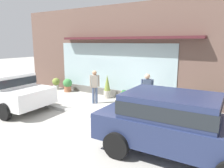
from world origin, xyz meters
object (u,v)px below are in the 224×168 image
at_px(pedestrian_passerby, 95,85).
at_px(potted_plant_window_center, 56,83).
at_px(fire_hydrant, 125,104).
at_px(potted_plant_by_entrance, 107,87).
at_px(parked_car_navy, 175,121).
at_px(pedestrian_with_handbag, 146,90).
at_px(potted_plant_doorstep, 207,102).
at_px(potted_plant_trailing_edge, 124,95).
at_px(potted_plant_corner_tall, 68,85).
at_px(parked_car_white, 4,88).

xyz_separation_m(pedestrian_passerby, potted_plant_window_center, (-3.84, 1.20, -0.51)).
bearing_deg(fire_hydrant, potted_plant_by_entrance, 140.25).
relative_size(parked_car_navy, potted_plant_window_center, 6.01).
bearing_deg(potted_plant_window_center, pedestrian_passerby, -17.43).
bearing_deg(pedestrian_with_handbag, fire_hydrant, 9.50).
bearing_deg(potted_plant_window_center, potted_plant_doorstep, -0.76).
relative_size(potted_plant_doorstep, potted_plant_trailing_edge, 1.72).
height_order(potted_plant_doorstep, potted_plant_corner_tall, potted_plant_doorstep).
relative_size(pedestrian_passerby, potted_plant_window_center, 2.26).
bearing_deg(potted_plant_doorstep, potted_plant_trailing_edge, 178.07).
xyz_separation_m(parked_car_white, potted_plant_by_entrance, (2.80, 3.79, -0.30)).
bearing_deg(potted_plant_trailing_edge, parked_car_navy, -47.06).
xyz_separation_m(pedestrian_with_handbag, potted_plant_by_entrance, (-2.62, 1.12, -0.35)).
height_order(fire_hydrant, potted_plant_window_center, fire_hydrant).
bearing_deg(pedestrian_with_handbag, potted_plant_trailing_edge, -61.01).
relative_size(potted_plant_doorstep, potted_plant_corner_tall, 1.17).
bearing_deg(fire_hydrant, pedestrian_passerby, 166.05).
height_order(parked_car_navy, potted_plant_corner_tall, parked_car_navy).
relative_size(pedestrian_passerby, potted_plant_doorstep, 1.74).
height_order(potted_plant_doorstep, potted_plant_trailing_edge, potted_plant_doorstep).
relative_size(potted_plant_by_entrance, potted_plant_corner_tall, 1.58).
bearing_deg(pedestrian_passerby, potted_plant_trailing_edge, -162.49).
height_order(fire_hydrant, potted_plant_trailing_edge, fire_hydrant).
height_order(potted_plant_window_center, potted_plant_trailing_edge, potted_plant_window_center).
height_order(parked_car_navy, potted_plant_window_center, parked_car_navy).
bearing_deg(potted_plant_doorstep, pedestrian_with_handbag, -153.26).
relative_size(pedestrian_with_handbag, potted_plant_trailing_edge, 3.09).
xyz_separation_m(fire_hydrant, potted_plant_window_center, (-5.70, 1.67, -0.01)).
bearing_deg(pedestrian_with_handbag, parked_car_navy, 100.11).
xyz_separation_m(fire_hydrant, potted_plant_doorstep, (2.81, 1.55, 0.10)).
height_order(potted_plant_window_center, potted_plant_corner_tall, potted_plant_corner_tall).
distance_m(potted_plant_window_center, potted_plant_trailing_edge, 4.71).
distance_m(fire_hydrant, pedestrian_passerby, 1.98).
relative_size(pedestrian_with_handbag, parked_car_white, 0.38).
distance_m(parked_car_white, potted_plant_trailing_edge, 5.42).
xyz_separation_m(potted_plant_by_entrance, potted_plant_corner_tall, (-2.71, -0.05, -0.16)).
distance_m(pedestrian_passerby, potted_plant_trailing_edge, 1.62).
distance_m(potted_plant_window_center, potted_plant_corner_tall, 1.07).
bearing_deg(pedestrian_with_handbag, potted_plant_window_center, -36.07).
bearing_deg(potted_plant_doorstep, fire_hydrant, -151.05).
relative_size(parked_car_navy, potted_plant_corner_tall, 5.42).
bearing_deg(parked_car_white, fire_hydrant, 21.69).
relative_size(parked_car_navy, potted_plant_by_entrance, 3.43).
height_order(pedestrian_with_handbag, potted_plant_corner_tall, pedestrian_with_handbag).
height_order(pedestrian_passerby, potted_plant_trailing_edge, pedestrian_passerby).
height_order(parked_car_white, potted_plant_trailing_edge, parked_car_white).
bearing_deg(potted_plant_window_center, potted_plant_trailing_edge, 0.18).
bearing_deg(potted_plant_doorstep, parked_car_navy, -92.66).
height_order(parked_car_navy, potted_plant_doorstep, parked_car_navy).
xyz_separation_m(potted_plant_window_center, potted_plant_corner_tall, (1.06, -0.11, 0.03)).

